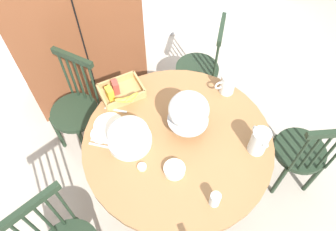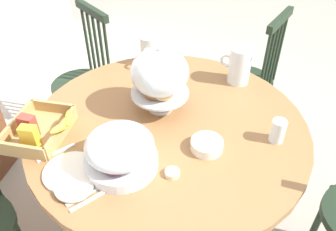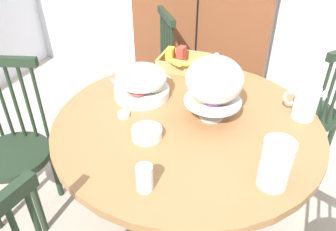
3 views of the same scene
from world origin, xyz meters
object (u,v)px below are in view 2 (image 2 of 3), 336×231
object	(u,v)px
fruit_platter_covered	(120,151)
china_plate_small	(74,186)
windsor_chair_by_cabinet	(84,84)
cereal_basket	(41,129)
cereal_bowl	(207,145)
orange_juice_pitcher	(150,51)
pastry_stand_with_dome	(160,75)
dining_table	(168,152)
windsor_chair_near_window	(247,83)
milk_pitcher	(239,67)
drinking_glass	(278,131)
china_plate_large	(71,172)
butter_dish	(172,173)

from	to	relation	value
fruit_platter_covered	china_plate_small	distance (m)	0.22
windsor_chair_by_cabinet	cereal_basket	world-z (taller)	windsor_chair_by_cabinet
cereal_basket	cereal_bowl	bearing A→B (deg)	-84.34
fruit_platter_covered	orange_juice_pitcher	size ratio (longest dim) A/B	1.54
pastry_stand_with_dome	fruit_platter_covered	xyz separation A→B (m)	(-0.41, 0.07, -0.11)
dining_table	china_plate_small	world-z (taller)	china_plate_small
windsor_chair_near_window	fruit_platter_covered	bearing A→B (deg)	156.38
fruit_platter_covered	milk_pitcher	size ratio (longest dim) A/B	1.48
drinking_glass	windsor_chair_by_cabinet	bearing A→B (deg)	62.53
china_plate_large	cereal_bowl	bearing A→B (deg)	-64.40
windsor_chair_by_cabinet	cereal_bowl	xyz separation A→B (m)	(-0.75, -0.93, 0.31)
china_plate_small	fruit_platter_covered	bearing A→B (deg)	-42.20
cereal_bowl	china_plate_large	bearing A→B (deg)	115.60
milk_pitcher	china_plate_small	world-z (taller)	milk_pitcher
fruit_platter_covered	drinking_glass	bearing A→B (deg)	-65.29
butter_dish	orange_juice_pitcher	bearing A→B (deg)	19.73
windsor_chair_near_window	dining_table	bearing A→B (deg)	156.40
pastry_stand_with_dome	china_plate_small	xyz separation A→B (m)	(-0.56, 0.21, -0.18)
orange_juice_pitcher	china_plate_small	size ratio (longest dim) A/B	1.30
china_plate_small	butter_dish	size ratio (longest dim) A/B	2.50
milk_pitcher	butter_dish	xyz separation A→B (m)	(-0.74, 0.22, -0.08)
windsor_chair_by_cabinet	fruit_platter_covered	world-z (taller)	windsor_chair_by_cabinet
butter_dish	windsor_chair_near_window	bearing A→B (deg)	-14.28
dining_table	pastry_stand_with_dome	distance (m)	0.41
orange_juice_pitcher	cereal_bowl	bearing A→B (deg)	-147.83
windsor_chair_near_window	pastry_stand_with_dome	size ratio (longest dim) A/B	2.83
fruit_platter_covered	windsor_chair_near_window	bearing A→B (deg)	-23.62
windsor_chair_by_cabinet	drinking_glass	size ratio (longest dim) A/B	8.86
pastry_stand_with_dome	fruit_platter_covered	bearing A→B (deg)	170.36
orange_juice_pitcher	cereal_basket	xyz separation A→B (m)	(-0.74, 0.32, -0.03)
china_plate_large	china_plate_small	xyz separation A→B (m)	(-0.07, -0.05, 0.01)
cereal_bowl	drinking_glass	distance (m)	0.32
windsor_chair_near_window	fruit_platter_covered	size ratio (longest dim) A/B	3.25
windsor_chair_near_window	drinking_glass	bearing A→B (deg)	-172.96
china_plate_large	drinking_glass	distance (m)	0.89
fruit_platter_covered	butter_dish	xyz separation A→B (m)	(-0.01, -0.21, -0.07)
windsor_chair_by_cabinet	butter_dish	xyz separation A→B (m)	(-0.93, -0.81, 0.30)
dining_table	windsor_chair_near_window	size ratio (longest dim) A/B	1.35
windsor_chair_by_cabinet	milk_pitcher	distance (m)	1.11
drinking_glass	milk_pitcher	bearing A→B (deg)	23.28
orange_juice_pitcher	china_plate_large	xyz separation A→B (m)	(-0.91, 0.10, -0.07)
dining_table	drinking_glass	size ratio (longest dim) A/B	11.95
milk_pitcher	cereal_bowl	xyz separation A→B (m)	(-0.56, 0.10, -0.07)
drinking_glass	windsor_chair_near_window	bearing A→B (deg)	7.04
dining_table	windsor_chair_near_window	bearing A→B (deg)	-23.60
fruit_platter_covered	china_plate_large	xyz separation A→B (m)	(-0.08, 0.19, -0.08)
cereal_basket	china_plate_small	xyz separation A→B (m)	(-0.25, -0.27, -0.03)
milk_pitcher	cereal_bowl	world-z (taller)	milk_pitcher
cereal_bowl	dining_table	bearing A→B (deg)	56.69
china_plate_small	dining_table	bearing A→B (deg)	-30.85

